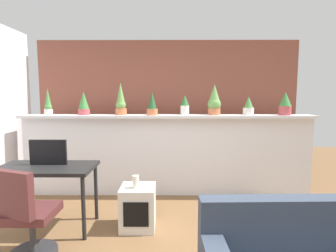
{
  "coord_description": "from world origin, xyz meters",
  "views": [
    {
      "loc": [
        0.04,
        -2.2,
        1.56
      ],
      "look_at": [
        0.01,
        1.26,
        1.17
      ],
      "focal_mm": 29.12,
      "sensor_mm": 36.0,
      "label": 1
    }
  ],
  "objects_px": {
    "potted_plant_5": "(214,101)",
    "vase_on_shelf": "(136,182)",
    "potted_plant_1": "(84,104)",
    "potted_plant_3": "(152,105)",
    "potted_plant_6": "(248,107)",
    "potted_plant_7": "(285,104)",
    "office_chair": "(27,222)",
    "desk": "(46,173)",
    "potted_plant_0": "(48,104)",
    "potted_plant_2": "(121,101)",
    "potted_plant_4": "(185,105)",
    "tv_monitor": "(48,152)",
    "side_cube_shelf": "(138,207)"
  },
  "relations": [
    {
      "from": "desk",
      "to": "potted_plant_5",
      "type": "bearing_deg",
      "value": 27.97
    },
    {
      "from": "desk",
      "to": "tv_monitor",
      "type": "bearing_deg",
      "value": 90.85
    },
    {
      "from": "potted_plant_3",
      "to": "potted_plant_6",
      "type": "relative_size",
      "value": 1.26
    },
    {
      "from": "potted_plant_0",
      "to": "potted_plant_4",
      "type": "distance_m",
      "value": 2.09
    },
    {
      "from": "potted_plant_5",
      "to": "tv_monitor",
      "type": "distance_m",
      "value": 2.42
    },
    {
      "from": "potted_plant_3",
      "to": "potted_plant_6",
      "type": "bearing_deg",
      "value": 1.38
    },
    {
      "from": "potted_plant_2",
      "to": "potted_plant_4",
      "type": "relative_size",
      "value": 1.61
    },
    {
      "from": "office_chair",
      "to": "potted_plant_3",
      "type": "bearing_deg",
      "value": 58.02
    },
    {
      "from": "vase_on_shelf",
      "to": "potted_plant_3",
      "type": "bearing_deg",
      "value": 83.48
    },
    {
      "from": "potted_plant_0",
      "to": "tv_monitor",
      "type": "xyz_separation_m",
      "value": [
        0.42,
        -1.01,
        -0.53
      ]
    },
    {
      "from": "potted_plant_5",
      "to": "vase_on_shelf",
      "type": "relative_size",
      "value": 3.22
    },
    {
      "from": "potted_plant_4",
      "to": "office_chair",
      "type": "distance_m",
      "value": 2.58
    },
    {
      "from": "potted_plant_2",
      "to": "desk",
      "type": "distance_m",
      "value": 1.54
    },
    {
      "from": "potted_plant_1",
      "to": "potted_plant_3",
      "type": "xyz_separation_m",
      "value": [
        1.06,
        -0.07,
        -0.02
      ]
    },
    {
      "from": "desk",
      "to": "tv_monitor",
      "type": "distance_m",
      "value": 0.25
    },
    {
      "from": "potted_plant_0",
      "to": "potted_plant_2",
      "type": "relative_size",
      "value": 0.82
    },
    {
      "from": "potted_plant_6",
      "to": "side_cube_shelf",
      "type": "distance_m",
      "value": 2.23
    },
    {
      "from": "potted_plant_3",
      "to": "tv_monitor",
      "type": "bearing_deg",
      "value": -139.47
    },
    {
      "from": "potted_plant_0",
      "to": "potted_plant_6",
      "type": "bearing_deg",
      "value": 0.39
    },
    {
      "from": "potted_plant_7",
      "to": "office_chair",
      "type": "relative_size",
      "value": 0.39
    },
    {
      "from": "potted_plant_4",
      "to": "desk",
      "type": "relative_size",
      "value": 0.28
    },
    {
      "from": "potted_plant_6",
      "to": "office_chair",
      "type": "xyz_separation_m",
      "value": [
        -2.54,
        -1.75,
        -1.0
      ]
    },
    {
      "from": "desk",
      "to": "office_chair",
      "type": "bearing_deg",
      "value": -81.71
    },
    {
      "from": "office_chair",
      "to": "vase_on_shelf",
      "type": "bearing_deg",
      "value": 33.51
    },
    {
      "from": "potted_plant_2",
      "to": "potted_plant_3",
      "type": "height_order",
      "value": "potted_plant_2"
    },
    {
      "from": "tv_monitor",
      "to": "potted_plant_7",
      "type": "bearing_deg",
      "value": 17.72
    },
    {
      "from": "potted_plant_4",
      "to": "potted_plant_7",
      "type": "distance_m",
      "value": 1.52
    },
    {
      "from": "side_cube_shelf",
      "to": "tv_monitor",
      "type": "bearing_deg",
      "value": 176.91
    },
    {
      "from": "potted_plant_0",
      "to": "potted_plant_7",
      "type": "bearing_deg",
      "value": 0.13
    },
    {
      "from": "potted_plant_4",
      "to": "vase_on_shelf",
      "type": "height_order",
      "value": "potted_plant_4"
    },
    {
      "from": "potted_plant_1",
      "to": "office_chair",
      "type": "height_order",
      "value": "potted_plant_1"
    },
    {
      "from": "potted_plant_0",
      "to": "side_cube_shelf",
      "type": "distance_m",
      "value": 2.17
    },
    {
      "from": "potted_plant_3",
      "to": "potted_plant_4",
      "type": "distance_m",
      "value": 0.5
    },
    {
      "from": "potted_plant_0",
      "to": "potted_plant_5",
      "type": "relative_size",
      "value": 0.87
    },
    {
      "from": "potted_plant_7",
      "to": "office_chair",
      "type": "distance_m",
      "value": 3.69
    },
    {
      "from": "potted_plant_3",
      "to": "side_cube_shelf",
      "type": "relative_size",
      "value": 0.71
    },
    {
      "from": "potted_plant_7",
      "to": "potted_plant_5",
      "type": "bearing_deg",
      "value": 178.71
    },
    {
      "from": "potted_plant_3",
      "to": "potted_plant_5",
      "type": "height_order",
      "value": "potted_plant_5"
    },
    {
      "from": "potted_plant_6",
      "to": "side_cube_shelf",
      "type": "xyz_separation_m",
      "value": [
        -1.58,
        -1.09,
        -1.14
      ]
    },
    {
      "from": "potted_plant_1",
      "to": "tv_monitor",
      "type": "bearing_deg",
      "value": -95.49
    },
    {
      "from": "potted_plant_1",
      "to": "potted_plant_2",
      "type": "height_order",
      "value": "potted_plant_2"
    },
    {
      "from": "vase_on_shelf",
      "to": "potted_plant_6",
      "type": "bearing_deg",
      "value": 35.13
    },
    {
      "from": "potted_plant_0",
      "to": "vase_on_shelf",
      "type": "bearing_deg",
      "value": -36.95
    },
    {
      "from": "potted_plant_6",
      "to": "side_cube_shelf",
      "type": "height_order",
      "value": "potted_plant_6"
    },
    {
      "from": "potted_plant_4",
      "to": "desk",
      "type": "distance_m",
      "value": 2.14
    },
    {
      "from": "tv_monitor",
      "to": "potted_plant_3",
      "type": "bearing_deg",
      "value": 40.53
    },
    {
      "from": "desk",
      "to": "potted_plant_0",
      "type": "bearing_deg",
      "value": 111.36
    },
    {
      "from": "office_chair",
      "to": "vase_on_shelf",
      "type": "xyz_separation_m",
      "value": [
        0.94,
        0.63,
        0.18
      ]
    },
    {
      "from": "potted_plant_5",
      "to": "vase_on_shelf",
      "type": "height_order",
      "value": "potted_plant_5"
    },
    {
      "from": "potted_plant_5",
      "to": "vase_on_shelf",
      "type": "bearing_deg",
      "value": -133.44
    }
  ]
}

